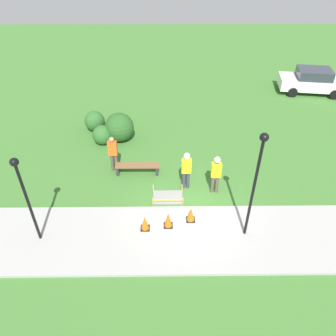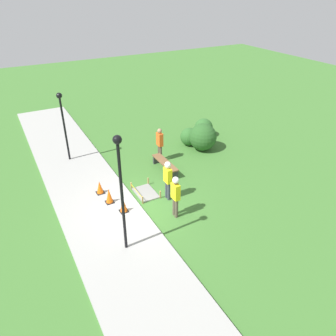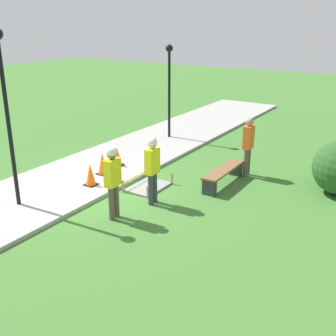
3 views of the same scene
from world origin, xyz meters
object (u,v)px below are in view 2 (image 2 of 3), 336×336
(traffic_cone_far_patch, at_px, (109,196))
(lamppost_near, at_px, (121,180))
(lamppost_far, at_px, (63,117))
(worker_assistant, at_px, (176,193))
(bystander_in_orange_shirt, at_px, (160,143))
(traffic_cone_sidewalk_edge, at_px, (123,205))
(park_bench, at_px, (165,164))
(worker_supervisor, at_px, (168,177))
(traffic_cone_near_patch, at_px, (100,187))

(traffic_cone_far_patch, distance_m, lamppost_near, 3.75)
(traffic_cone_far_patch, relative_size, lamppost_far, 0.19)
(lamppost_far, bearing_deg, worker_assistant, 21.25)
(bystander_in_orange_shirt, bearing_deg, worker_assistant, -19.65)
(lamppost_near, bearing_deg, bystander_in_orange_shirt, 142.60)
(traffic_cone_sidewalk_edge, height_order, lamppost_near, lamppost_near)
(traffic_cone_sidewalk_edge, bearing_deg, lamppost_far, -171.45)
(bystander_in_orange_shirt, xyz_separation_m, lamppost_near, (5.27, -4.03, 1.84))
(park_bench, bearing_deg, worker_supervisor, -25.05)
(traffic_cone_far_patch, distance_m, park_bench, 3.63)
(traffic_cone_far_patch, relative_size, park_bench, 0.33)
(traffic_cone_sidewalk_edge, bearing_deg, park_bench, 126.05)
(traffic_cone_far_patch, xyz_separation_m, lamppost_near, (2.82, -0.39, 2.44))
(park_bench, height_order, lamppost_near, lamppost_near)
(bystander_in_orange_shirt, distance_m, lamppost_far, 4.94)
(traffic_cone_far_patch, bearing_deg, lamppost_far, -173.42)
(worker_supervisor, bearing_deg, lamppost_far, -152.03)
(worker_assistant, xyz_separation_m, lamppost_far, (-6.66, -2.59, 1.36))
(traffic_cone_sidewalk_edge, bearing_deg, worker_assistant, 57.35)
(traffic_cone_far_patch, bearing_deg, park_bench, 112.16)
(traffic_cone_sidewalk_edge, relative_size, park_bench, 0.31)
(traffic_cone_near_patch, xyz_separation_m, traffic_cone_far_patch, (0.87, 0.13, 0.03))
(worker_assistant, height_order, lamppost_far, lamppost_far)
(traffic_cone_sidewalk_edge, distance_m, park_bench, 3.80)
(traffic_cone_far_patch, bearing_deg, worker_supervisor, 71.54)
(traffic_cone_far_patch, relative_size, traffic_cone_sidewalk_edge, 1.05)
(traffic_cone_near_patch, relative_size, park_bench, 0.30)
(park_bench, bearing_deg, lamppost_near, -41.89)
(park_bench, relative_size, bystander_in_orange_shirt, 1.11)
(worker_supervisor, bearing_deg, lamppost_near, -53.53)
(traffic_cone_near_patch, xyz_separation_m, worker_assistant, (2.86, 2.18, 0.69))
(worker_assistant, bearing_deg, lamppost_far, -158.75)
(park_bench, bearing_deg, worker_assistant, -21.36)
(bystander_in_orange_shirt, bearing_deg, park_bench, -14.12)
(traffic_cone_sidewalk_edge, xyz_separation_m, bystander_in_orange_shirt, (-3.32, 3.34, 0.62))
(worker_assistant, bearing_deg, traffic_cone_far_patch, -134.16)
(worker_assistant, distance_m, lamppost_far, 7.27)
(worker_assistant, bearing_deg, worker_supervisor, 165.73)
(traffic_cone_far_patch, distance_m, lamppost_far, 5.11)
(park_bench, xyz_separation_m, worker_assistant, (3.36, -1.31, 0.73))
(traffic_cone_sidewalk_edge, relative_size, worker_assistant, 0.35)
(worker_supervisor, relative_size, lamppost_far, 0.51)
(bystander_in_orange_shirt, bearing_deg, traffic_cone_sidewalk_edge, -45.23)
(traffic_cone_sidewalk_edge, relative_size, worker_supervisor, 0.35)
(lamppost_near, bearing_deg, lamppost_far, -178.89)
(worker_supervisor, xyz_separation_m, worker_assistant, (1.20, -0.31, 0.01))
(traffic_cone_near_patch, bearing_deg, traffic_cone_far_patch, 8.30)
(worker_supervisor, distance_m, lamppost_near, 3.86)
(traffic_cone_far_patch, xyz_separation_m, traffic_cone_sidewalk_edge, (0.87, 0.29, -0.02))
(traffic_cone_sidewalk_edge, bearing_deg, worker_supervisor, 92.18)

